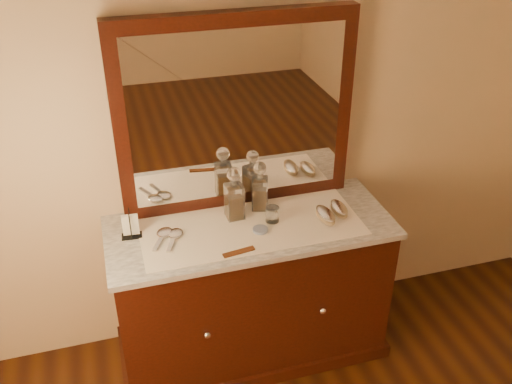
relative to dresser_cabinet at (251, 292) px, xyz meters
The scene contains 18 objects.
dresser_cabinet is the anchor object (origin of this frame).
dresser_plinth 0.37m from the dresser_cabinet, ahead, with size 1.46×0.59×0.08m, color black.
knob_left 0.42m from the dresser_cabinet, 136.47° to the right, with size 0.04×0.04×0.04m, color silver.
knob_right 0.42m from the dresser_cabinet, 43.53° to the right, with size 0.04×0.04×0.04m, color silver.
marble_top 0.42m from the dresser_cabinet, ahead, with size 1.44×0.59×0.03m, color white.
mirror_frame 0.97m from the dresser_cabinet, 90.00° to the left, with size 1.20×0.08×1.00m, color black.
mirror_glass 0.96m from the dresser_cabinet, 90.00° to the left, with size 1.06×0.01×0.86m, color white.
lace_runner 0.44m from the dresser_cabinet, 90.00° to the right, with size 1.10×0.45×0.00m, color white.
pin_dish 0.46m from the dresser_cabinet, 65.50° to the right, with size 0.08×0.08×0.01m, color silver.
comb 0.51m from the dresser_cabinet, 118.78° to the right, with size 0.16×0.03×0.01m, color brown.
napkin_rack 0.77m from the dresser_cabinet, behind, with size 0.10×0.07×0.15m.
decanter_left 0.56m from the dresser_cabinet, 122.71° to the left, with size 0.09×0.09×0.29m.
decanter_right 0.57m from the dresser_cabinet, 56.73° to the left, with size 0.10×0.10×0.27m.
brush_near 0.60m from the dresser_cabinet, ahead, with size 0.08×0.17×0.05m.
brush_far 0.66m from the dresser_cabinet, ahead, with size 0.07×0.16×0.04m.
hand_mirror_outer 0.63m from the dresser_cabinet, behind, with size 0.13×0.20×0.02m.
hand_mirror_inner 0.59m from the dresser_cabinet, behind, with size 0.12×0.20×0.02m.
tumblers 0.50m from the dresser_cabinet, ahead, with size 0.07×0.07×0.08m.
Camera 1 is at (-0.63, -0.31, 2.44)m, focal length 39.57 mm.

